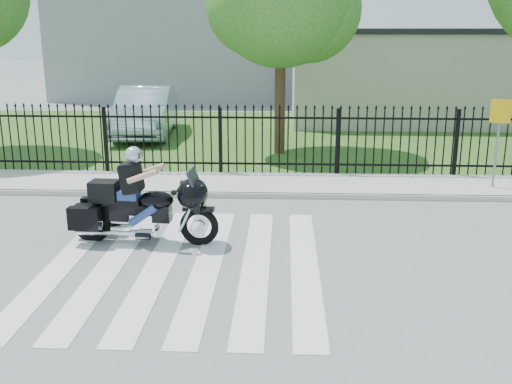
{
  "coord_description": "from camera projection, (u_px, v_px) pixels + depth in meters",
  "views": [
    {
      "loc": [
        1.63,
        -9.14,
        3.81
      ],
      "look_at": [
        1.16,
        0.92,
        1.0
      ],
      "focal_mm": 42.0,
      "sensor_mm": 36.0,
      "label": 1
    }
  ],
  "objects": [
    {
      "name": "curb",
      "position": [
        212.0,
        195.0,
        13.72
      ],
      "size": [
        40.0,
        0.12,
        0.12
      ],
      "primitive_type": "cube",
      "color": "#ADAAA3",
      "rests_on": "ground"
    },
    {
      "name": "sidewalk",
      "position": [
        217.0,
        184.0,
        14.69
      ],
      "size": [
        40.0,
        2.0,
        0.12
      ],
      "primitive_type": "cube",
      "color": "#ADAAA3",
      "rests_on": "ground"
    },
    {
      "name": "building_low",
      "position": [
        416.0,
        78.0,
        24.5
      ],
      "size": [
        10.0,
        6.0,
        3.5
      ],
      "primitive_type": "cube",
      "color": "#B3AC95",
      "rests_on": "ground"
    },
    {
      "name": "parked_car",
      "position": [
        145.0,
        111.0,
        21.17
      ],
      "size": [
        2.21,
        5.32,
        1.71
      ],
      "primitive_type": "imported",
      "rotation": [
        0.0,
        0.0,
        0.08
      ],
      "color": "#91A6B6",
      "rests_on": "grass_strip"
    },
    {
      "name": "motorcycle_rider",
      "position": [
        139.0,
        203.0,
        10.72
      ],
      "size": [
        2.74,
        0.93,
        1.81
      ],
      "rotation": [
        0.0,
        0.0,
        -0.07
      ],
      "color": "black",
      "rests_on": "ground"
    },
    {
      "name": "building_low_roof",
      "position": [
        419.0,
        31.0,
        24.0
      ],
      "size": [
        10.2,
        6.2,
        0.2
      ],
      "primitive_type": "cube",
      "color": "black",
      "rests_on": "building_low"
    },
    {
      "name": "traffic_sign",
      "position": [
        499.0,
        125.0,
        13.77
      ],
      "size": [
        0.44,
        0.14,
        2.07
      ],
      "rotation": [
        0.0,
        0.0,
        -0.25
      ],
      "color": "slate",
      "rests_on": "sidewalk"
    },
    {
      "name": "iron_fence",
      "position": [
        220.0,
        142.0,
        15.42
      ],
      "size": [
        26.0,
        0.04,
        1.8
      ],
      "color": "black",
      "rests_on": "ground"
    },
    {
      "name": "grass_strip",
      "position": [
        238.0,
        135.0,
        21.44
      ],
      "size": [
        40.0,
        12.0,
        0.02
      ],
      "primitive_type": "cube",
      "color": "#30521C",
      "rests_on": "ground"
    },
    {
      "name": "ground",
      "position": [
        184.0,
        264.0,
        9.89
      ],
      "size": [
        120.0,
        120.0,
        0.0
      ],
      "primitive_type": "plane",
      "color": "slate",
      "rests_on": "ground"
    },
    {
      "name": "crosswalk",
      "position": [
        184.0,
        264.0,
        9.89
      ],
      "size": [
        5.0,
        5.5,
        0.01
      ],
      "primitive_type": null,
      "color": "silver",
      "rests_on": "ground"
    }
  ]
}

